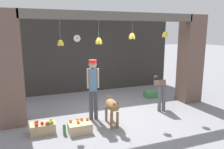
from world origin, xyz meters
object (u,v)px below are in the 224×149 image
Objects in this scene: produce_box_green at (151,94)px; worker_stooping at (160,88)px; shopkeeper at (93,85)px; wall_clock at (77,38)px; fruit_crate_apples at (43,128)px; fruit_crate_oranges at (80,127)px; water_bottle at (64,130)px; dog at (112,106)px.

worker_stooping is at bearing -109.00° from produce_box_green.
shopkeeper is 5.82× the size of wall_clock.
produce_box_green is (4.09, 1.68, -0.02)m from fruit_crate_apples.
fruit_crate_oranges is at bearing -101.83° from wall_clock.
worker_stooping is at bearing 7.16° from fruit_crate_apples.
fruit_crate_oranges is 0.38m from water_bottle.
shopkeeper is at bearing -94.00° from wall_clock.
wall_clock is (1.63, 3.35, 2.08)m from fruit_crate_apples.
water_bottle is at bearing -152.56° from worker_stooping.
fruit_crate_oranges is (-0.55, -0.68, -0.90)m from shopkeeper.
water_bottle is (0.49, -0.27, -0.02)m from fruit_crate_apples.
wall_clock reaches higher than produce_box_green.
dog reaches higher than produce_box_green.
dog is 0.84m from shopkeeper.
water_bottle is 4.33m from wall_clock.
fruit_crate_oranges is 0.95× the size of fruit_crate_apples.
fruit_crate_oranges reaches higher than water_bottle.
produce_box_green is 1.61× the size of wall_clock.
wall_clock is (-2.46, 1.67, 2.10)m from produce_box_green.
worker_stooping is 2.16× the size of produce_box_green.
worker_stooping is 3.85m from wall_clock.
shopkeeper is at bearing -163.68° from worker_stooping.
dog is at bearing -146.76° from worker_stooping.
dog is at bearing 132.22° from shopkeeper.
produce_box_green is at bearing 85.57° from worker_stooping.
worker_stooping is 1.41m from produce_box_green.
water_bottle is 0.84× the size of wall_clock.
fruit_crate_apples is at bearing 25.95° from shopkeeper.
worker_stooping is at bearing -167.73° from shopkeeper.
wall_clock is at bearing -172.63° from dog.
fruit_crate_oranges is at bearing -148.64° from produce_box_green.
dog is at bearing 3.87° from water_bottle.
water_bottle is at bearing -151.64° from produce_box_green.
wall_clock is at bearing 139.81° from worker_stooping.
wall_clock is (-0.15, 3.53, 1.69)m from dog.
wall_clock is (-2.04, 2.89, 1.53)m from worker_stooping.
water_bottle is at bearing 177.38° from fruit_crate_oranges.
shopkeeper reaches higher than dog.
shopkeeper is 3.03× the size of fruit_crate_oranges.
fruit_crate_oranges is (-2.80, -0.75, -0.55)m from worker_stooping.
fruit_crate_apples is at bearing 151.31° from water_bottle.
wall_clock is at bearing 72.45° from water_bottle.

